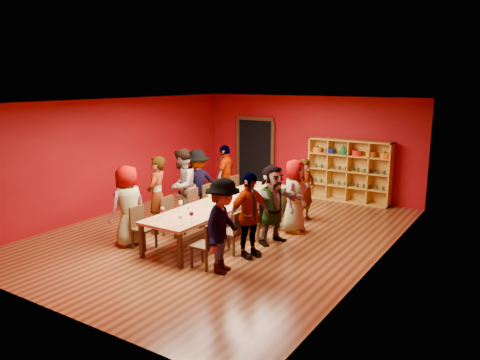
% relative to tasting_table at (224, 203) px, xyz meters
% --- Properties ---
extents(room_shell, '(7.10, 9.10, 3.04)m').
position_rel_tasting_table_xyz_m(room_shell, '(0.00, 0.00, 0.80)').
color(room_shell, '#4D2914').
rests_on(room_shell, ground).
extents(tasting_table, '(1.10, 4.50, 0.75)m').
position_rel_tasting_table_xyz_m(tasting_table, '(0.00, 0.00, 0.00)').
color(tasting_table, '#A87346').
rests_on(tasting_table, ground).
extents(doorway, '(1.40, 0.17, 2.30)m').
position_rel_tasting_table_xyz_m(doorway, '(-1.80, 4.43, 0.42)').
color(doorway, black).
rests_on(doorway, ground).
extents(shelving_unit, '(2.40, 0.40, 1.80)m').
position_rel_tasting_table_xyz_m(shelving_unit, '(1.40, 4.32, 0.28)').
color(shelving_unit, '#B88929').
rests_on(shelving_unit, ground).
extents(chair_person_left_0, '(0.42, 0.42, 0.89)m').
position_rel_tasting_table_xyz_m(chair_person_left_0, '(-0.91, -1.75, -0.20)').
color(chair_person_left_0, black).
rests_on(chair_person_left_0, ground).
extents(person_left_0, '(0.56, 0.89, 1.73)m').
position_rel_tasting_table_xyz_m(person_left_0, '(-1.27, -1.75, 0.16)').
color(person_left_0, white).
rests_on(person_left_0, ground).
extents(chair_person_left_1, '(0.42, 0.42, 0.89)m').
position_rel_tasting_table_xyz_m(chair_person_left_1, '(-0.91, -0.80, -0.20)').
color(chair_person_left_1, black).
rests_on(chair_person_left_1, ground).
extents(person_left_1, '(0.68, 0.78, 1.78)m').
position_rel_tasting_table_xyz_m(person_left_1, '(-1.31, -0.80, 0.19)').
color(person_left_1, '#545358').
rests_on(person_left_1, ground).
extents(chair_person_left_2, '(0.42, 0.42, 0.89)m').
position_rel_tasting_table_xyz_m(chair_person_left_2, '(-0.91, 0.12, -0.20)').
color(chair_person_left_2, black).
rests_on(chair_person_left_2, ground).
extents(person_left_2, '(0.74, 1.00, 1.84)m').
position_rel_tasting_table_xyz_m(person_left_2, '(-1.34, 0.12, 0.22)').
color(person_left_2, '#505055').
rests_on(person_left_2, ground).
extents(chair_person_left_3, '(0.42, 0.42, 0.89)m').
position_rel_tasting_table_xyz_m(chair_person_left_3, '(-0.91, 0.73, -0.20)').
color(chair_person_left_3, black).
rests_on(chair_person_left_3, ground).
extents(person_left_3, '(0.89, 1.21, 1.74)m').
position_rel_tasting_table_xyz_m(person_left_3, '(-1.34, 0.73, 0.17)').
color(person_left_3, silver).
rests_on(person_left_3, ground).
extents(chair_person_left_4, '(0.42, 0.42, 0.89)m').
position_rel_tasting_table_xyz_m(chair_person_left_4, '(-0.91, 1.97, -0.20)').
color(chair_person_left_4, black).
rests_on(chair_person_left_4, ground).
extents(person_left_4, '(0.66, 1.08, 1.72)m').
position_rel_tasting_table_xyz_m(person_left_4, '(-1.32, 1.97, 0.16)').
color(person_left_4, '#47464B').
rests_on(person_left_4, ground).
extents(chair_person_right_0, '(0.42, 0.42, 0.89)m').
position_rel_tasting_table_xyz_m(chair_person_right_0, '(0.91, -1.87, -0.20)').
color(chair_person_right_0, black).
rests_on(chair_person_right_0, ground).
extents(person_right_0, '(0.70, 1.21, 1.76)m').
position_rel_tasting_table_xyz_m(person_right_0, '(1.26, -1.87, 0.18)').
color(person_right_0, white).
rests_on(person_right_0, ground).
extents(chair_person_right_1, '(0.42, 0.42, 0.89)m').
position_rel_tasting_table_xyz_m(chair_person_right_1, '(0.91, -0.96, -0.20)').
color(chair_person_right_1, black).
rests_on(chair_person_right_1, ground).
extents(person_right_1, '(0.74, 1.09, 1.71)m').
position_rel_tasting_table_xyz_m(person_right_1, '(1.25, -0.96, 0.16)').
color(person_right_1, '#525358').
rests_on(person_right_1, ground).
extents(chair_person_right_2, '(0.42, 0.42, 0.89)m').
position_rel_tasting_table_xyz_m(chair_person_right_2, '(0.91, 0.01, -0.20)').
color(chair_person_right_2, black).
rests_on(chair_person_right_2, ground).
extents(person_right_2, '(0.93, 1.66, 1.72)m').
position_rel_tasting_table_xyz_m(person_right_2, '(1.25, 0.01, 0.16)').
color(person_right_2, '#5F83C3').
rests_on(person_right_2, ground).
extents(chair_person_right_3, '(0.42, 0.42, 0.89)m').
position_rel_tasting_table_xyz_m(chair_person_right_3, '(0.91, 0.96, -0.20)').
color(chair_person_right_3, black).
rests_on(chair_person_right_3, ground).
extents(person_right_3, '(0.51, 0.86, 1.70)m').
position_rel_tasting_table_xyz_m(person_right_3, '(1.30, 0.96, 0.15)').
color(person_right_3, '#4D4E53').
rests_on(person_right_3, ground).
extents(chair_person_right_4, '(0.42, 0.42, 0.89)m').
position_rel_tasting_table_xyz_m(chair_person_right_4, '(0.91, 1.88, -0.20)').
color(chair_person_right_4, black).
rests_on(chair_person_right_4, ground).
extents(person_right_4, '(0.52, 0.64, 1.58)m').
position_rel_tasting_table_xyz_m(person_right_4, '(1.16, 1.88, 0.09)').
color(person_right_4, '#5780B3').
rests_on(person_right_4, ground).
extents(wine_glass_0, '(0.09, 0.09, 0.22)m').
position_rel_tasting_table_xyz_m(wine_glass_0, '(-0.26, 1.60, 0.21)').
color(wine_glass_0, white).
rests_on(wine_glass_0, tasting_table).
extents(wine_glass_1, '(0.08, 0.08, 0.20)m').
position_rel_tasting_table_xyz_m(wine_glass_1, '(-0.31, 0.90, 0.20)').
color(wine_glass_1, white).
rests_on(wine_glass_1, tasting_table).
extents(wine_glass_2, '(0.08, 0.08, 0.19)m').
position_rel_tasting_table_xyz_m(wine_glass_2, '(-0.02, -1.26, 0.19)').
color(wine_glass_2, white).
rests_on(wine_glass_2, tasting_table).
extents(wine_glass_3, '(0.07, 0.07, 0.18)m').
position_rel_tasting_table_xyz_m(wine_glass_3, '(0.33, 1.98, 0.18)').
color(wine_glass_3, white).
rests_on(wine_glass_3, tasting_table).
extents(wine_glass_4, '(0.08, 0.08, 0.21)m').
position_rel_tasting_table_xyz_m(wine_glass_4, '(-0.37, -1.09, 0.20)').
color(wine_glass_4, white).
rests_on(wine_glass_4, tasting_table).
extents(wine_glass_5, '(0.08, 0.08, 0.19)m').
position_rel_tasting_table_xyz_m(wine_glass_5, '(0.12, 0.27, 0.19)').
color(wine_glass_5, white).
rests_on(wine_glass_5, tasting_table).
extents(wine_glass_6, '(0.09, 0.09, 0.22)m').
position_rel_tasting_table_xyz_m(wine_glass_6, '(-0.09, -0.41, 0.21)').
color(wine_glass_6, white).
rests_on(wine_glass_6, tasting_table).
extents(wine_glass_7, '(0.08, 0.08, 0.20)m').
position_rel_tasting_table_xyz_m(wine_glass_7, '(-0.37, -1.68, 0.20)').
color(wine_glass_7, white).
rests_on(wine_glass_7, tasting_table).
extents(wine_glass_8, '(0.09, 0.09, 0.22)m').
position_rel_tasting_table_xyz_m(wine_glass_8, '(0.36, -1.66, 0.21)').
color(wine_glass_8, white).
rests_on(wine_glass_8, tasting_table).
extents(wine_glass_9, '(0.08, 0.08, 0.21)m').
position_rel_tasting_table_xyz_m(wine_glass_9, '(-0.38, 0.86, 0.20)').
color(wine_glass_9, white).
rests_on(wine_glass_9, tasting_table).
extents(wine_glass_10, '(0.09, 0.09, 0.21)m').
position_rel_tasting_table_xyz_m(wine_glass_10, '(-0.32, -0.15, 0.21)').
color(wine_glass_10, white).
rests_on(wine_glass_10, tasting_table).
extents(wine_glass_11, '(0.07, 0.07, 0.18)m').
position_rel_tasting_table_xyz_m(wine_glass_11, '(0.29, -0.01, 0.18)').
color(wine_glass_11, white).
rests_on(wine_glass_11, tasting_table).
extents(wine_glass_12, '(0.09, 0.09, 0.21)m').
position_rel_tasting_table_xyz_m(wine_glass_12, '(0.33, -0.90, 0.20)').
color(wine_glass_12, white).
rests_on(wine_glass_12, tasting_table).
extents(wine_glass_13, '(0.08, 0.08, 0.20)m').
position_rel_tasting_table_xyz_m(wine_glass_13, '(-0.33, 0.13, 0.19)').
color(wine_glass_13, white).
rests_on(wine_glass_13, tasting_table).
extents(wine_glass_14, '(0.07, 0.07, 0.18)m').
position_rel_tasting_table_xyz_m(wine_glass_14, '(0.35, 0.89, 0.18)').
color(wine_glass_14, white).
rests_on(wine_glass_14, tasting_table).
extents(wine_glass_15, '(0.07, 0.07, 0.18)m').
position_rel_tasting_table_xyz_m(wine_glass_15, '(0.27, 0.88, 0.18)').
color(wine_glass_15, white).
rests_on(wine_glass_15, tasting_table).
extents(wine_glass_16, '(0.08, 0.08, 0.19)m').
position_rel_tasting_table_xyz_m(wine_glass_16, '(0.28, -0.79, 0.19)').
color(wine_glass_16, white).
rests_on(wine_glass_16, tasting_table).
extents(wine_glass_17, '(0.07, 0.07, 0.18)m').
position_rel_tasting_table_xyz_m(wine_glass_17, '(-0.20, 1.21, 0.18)').
color(wine_glass_17, white).
rests_on(wine_glass_17, tasting_table).
extents(wine_glass_18, '(0.07, 0.07, 0.18)m').
position_rel_tasting_table_xyz_m(wine_glass_18, '(0.26, 1.75, 0.18)').
color(wine_glass_18, white).
rests_on(wine_glass_18, tasting_table).
extents(wine_glass_19, '(0.09, 0.09, 0.21)m').
position_rel_tasting_table_xyz_m(wine_glass_19, '(0.30, -1.91, 0.21)').
color(wine_glass_19, white).
rests_on(wine_glass_19, tasting_table).
extents(wine_glass_20, '(0.07, 0.07, 0.18)m').
position_rel_tasting_table_xyz_m(wine_glass_20, '(-0.31, -0.74, 0.18)').
color(wine_glass_20, white).
rests_on(wine_glass_20, tasting_table).
extents(wine_glass_21, '(0.09, 0.09, 0.21)m').
position_rel_tasting_table_xyz_m(wine_glass_21, '(-0.36, 1.81, 0.21)').
color(wine_glass_21, white).
rests_on(wine_glass_21, tasting_table).
extents(wine_glass_22, '(0.09, 0.09, 0.22)m').
position_rel_tasting_table_xyz_m(wine_glass_22, '(-0.26, -1.80, 0.21)').
color(wine_glass_22, white).
rests_on(wine_glass_22, tasting_table).
extents(wine_glass_23, '(0.08, 0.08, 0.21)m').
position_rel_tasting_table_xyz_m(wine_glass_23, '(0.37, -0.11, 0.20)').
color(wine_glass_23, white).
rests_on(wine_glass_23, tasting_table).
extents(spittoon_bowl, '(0.33, 0.33, 0.18)m').
position_rel_tasting_table_xyz_m(spittoon_bowl, '(-0.03, -0.07, 0.13)').
color(spittoon_bowl, '#AFB1B6').
rests_on(spittoon_bowl, tasting_table).
extents(carafe_a, '(0.12, 0.12, 0.28)m').
position_rel_tasting_table_xyz_m(carafe_a, '(-0.13, 0.22, 0.18)').
color(carafe_a, white).
rests_on(carafe_a, tasting_table).
extents(carafe_b, '(0.09, 0.09, 0.23)m').
position_rel_tasting_table_xyz_m(carafe_b, '(0.16, -0.31, 0.15)').
color(carafe_b, white).
rests_on(carafe_b, tasting_table).
extents(wine_bottle, '(0.10, 0.10, 0.29)m').
position_rel_tasting_table_xyz_m(wine_bottle, '(0.12, 1.92, 0.16)').
color(wine_bottle, '#163C19').
rests_on(wine_bottle, tasting_table).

